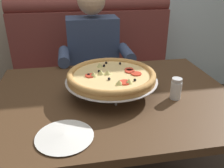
{
  "coord_description": "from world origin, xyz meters",
  "views": [
    {
      "loc": [
        -0.21,
        -1.1,
        1.34
      ],
      "look_at": [
        0.0,
        0.06,
        0.78
      ],
      "focal_mm": 38.28,
      "sensor_mm": 36.0,
      "label": 1
    }
  ],
  "objects": [
    {
      "name": "dining_table",
      "position": [
        0.0,
        0.0,
        0.66
      ],
      "size": [
        1.27,
        0.95,
        0.75
      ],
      "color": "#4C331E",
      "rests_on": "ground_plane"
    },
    {
      "name": "booth_bench",
      "position": [
        0.0,
        0.94,
        0.4
      ],
      "size": [
        1.5,
        0.78,
        1.13
      ],
      "color": "brown",
      "rests_on": "ground_plane"
    },
    {
      "name": "plate_near_left",
      "position": [
        -0.26,
        -0.32,
        0.76
      ],
      "size": [
        0.23,
        0.23,
        0.02
      ],
      "color": "white",
      "rests_on": "dining_table"
    },
    {
      "name": "pizza",
      "position": [
        -0.01,
        0.02,
        0.85
      ],
      "size": [
        0.48,
        0.48,
        0.13
      ],
      "color": "silver",
      "rests_on": "dining_table"
    },
    {
      "name": "patio_chair",
      "position": [
        1.36,
        2.04,
        0.52
      ],
      "size": [
        0.4,
        0.4,
        0.86
      ],
      "color": "black",
      "rests_on": "ground_plane"
    },
    {
      "name": "diner_main",
      "position": [
        -0.03,
        0.68,
        0.71
      ],
      "size": [
        0.54,
        0.64,
        1.27
      ],
      "color": "#2D3342",
      "rests_on": "ground_plane"
    },
    {
      "name": "shaker_parmesan",
      "position": [
        0.3,
        -0.09,
        0.8
      ],
      "size": [
        0.06,
        0.06,
        0.11
      ],
      "color": "white",
      "rests_on": "dining_table"
    }
  ]
}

